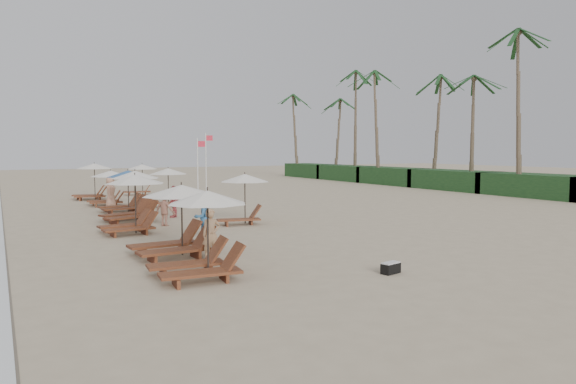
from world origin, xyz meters
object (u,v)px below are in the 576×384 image
lounger_station_2 (130,204)px  lounger_station_3 (129,199)px  lounger_station_6 (91,181)px  beachgoer_near (211,234)px  beachgoer_mid_a (203,217)px  beachgoer_far_a (174,202)px  beachgoer_far_b (111,192)px  lounger_station_5 (107,187)px  inland_station_0 (242,193)px  duffel_bag (391,268)px  lounger_station_0 (198,239)px  lounger_station_1 (173,222)px  lounger_station_4 (123,193)px  inland_station_2 (140,175)px  flag_pole_near (198,164)px  beachgoer_mid_b (165,208)px  inland_station_1 (166,182)px

lounger_station_2 → lounger_station_3: size_ratio=0.94×
lounger_station_6 → lounger_station_2: bearing=-93.3°
lounger_station_6 → beachgoer_near: (0.12, -22.01, -0.44)m
beachgoer_mid_a → beachgoer_far_a: bearing=-114.1°
lounger_station_3 → beachgoer_far_a: 2.33m
beachgoer_far_b → beachgoer_mid_a: bearing=-153.7°
lounger_station_6 → beachgoer_far_a: 11.88m
lounger_station_2 → lounger_station_5: bearing=84.2°
lounger_station_6 → inland_station_0: bearing=-75.3°
duffel_bag → lounger_station_0: bearing=157.0°
lounger_station_5 → beachgoer_mid_a: bearing=-85.7°
lounger_station_5 → beachgoer_near: lounger_station_5 is taller
lounger_station_3 → inland_station_0: 5.36m
lounger_station_6 → beachgoer_mid_a: bearing=-86.0°
lounger_station_1 → beachgoer_near: 1.42m
lounger_station_1 → lounger_station_0: bearing=-95.1°
lounger_station_4 → lounger_station_3: bearing=-97.8°
lounger_station_3 → beachgoer_far_a: lounger_station_3 is taller
lounger_station_4 → beachgoer_near: lounger_station_4 is taller
inland_station_2 → beachgoer_far_a: inland_station_2 is taller
beachgoer_near → flag_pole_near: bearing=74.0°
lounger_station_1 → lounger_station_3: (0.53, 8.71, -0.03)m
lounger_station_1 → beachgoer_far_a: bearing=73.1°
lounger_station_1 → beachgoer_far_a: lounger_station_1 is taller
lounger_station_6 → beachgoer_far_b: lounger_station_6 is taller
lounger_station_5 → inland_station_2: 7.54m
lounger_station_2 → beachgoer_mid_a: bearing=-47.5°
lounger_station_2 → beachgoer_far_a: (2.99, 4.00, -0.41)m
lounger_station_5 → beachgoer_mid_b: (0.65, -9.87, -0.36)m
inland_station_1 → duffel_bag: 19.43m
lounger_station_0 → inland_station_0: size_ratio=0.97×
lounger_station_5 → inland_station_2: bearing=62.3°
beachgoer_near → lounger_station_1: bearing=128.5°
lounger_station_0 → beachgoer_near: 2.27m
inland_station_2 → duffel_bag: bearing=-90.1°
lounger_station_3 → duffel_bag: (3.88, -13.79, -0.89)m
inland_station_0 → duffel_bag: bearing=-91.9°
beachgoer_near → beachgoer_mid_a: bearing=76.0°
beachgoer_mid_a → beachgoer_mid_b: (-0.38, 3.73, -0.01)m
lounger_station_0 → beachgoer_mid_a: size_ratio=1.66×
lounger_station_3 → inland_station_1: 6.52m
lounger_station_3 → beachgoer_mid_b: (1.07, -2.13, -0.28)m
lounger_station_3 → lounger_station_5: size_ratio=1.08×
lounger_station_5 → duffel_bag: (3.46, -21.53, -0.96)m
duffel_bag → flag_pole_near: bearing=82.8°
lounger_station_5 → flag_pole_near: flag_pole_near is taller
inland_station_0 → lounger_station_6: bearing=104.7°
lounger_station_2 → inland_station_2: (4.65, 17.91, 0.23)m
lounger_station_1 → duffel_bag: 6.79m
lounger_station_1 → flag_pole_near: size_ratio=0.70×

